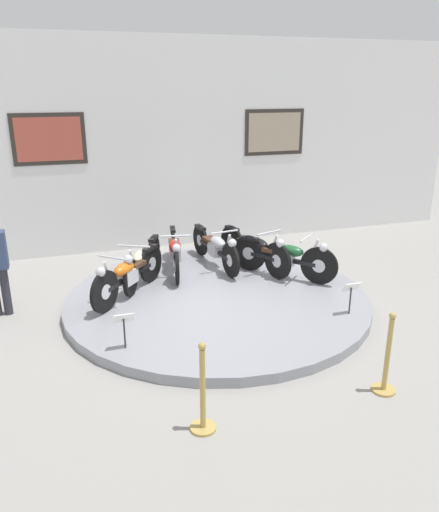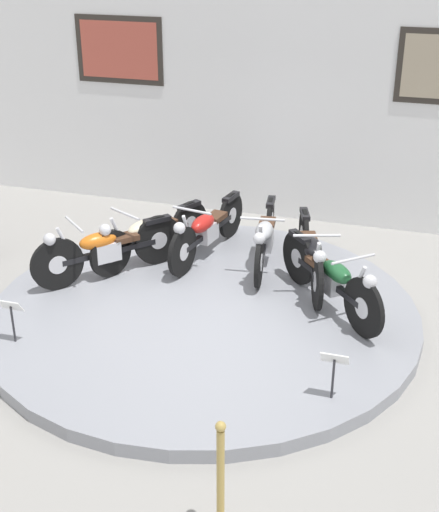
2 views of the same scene
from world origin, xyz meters
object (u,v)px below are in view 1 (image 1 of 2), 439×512
Objects in this scene: motorcycle_black at (255,248)px; info_placard_front_centre at (351,291)px; motorcycle_orange at (128,274)px; stanchion_post_left_of_entry at (203,401)px; stanchion_post_right_of_entry at (386,365)px; motorcycle_cream at (142,261)px; motorcycle_red at (175,251)px; info_placard_front_left at (124,323)px; motorcycle_green at (285,256)px; motorcycle_silver at (216,247)px.

info_placard_front_centre is at bearing -74.41° from motorcycle_black.
motorcycle_orange is 0.80× the size of motorcycle_black.
stanchion_post_right_of_entry is at bearing 0.00° from stanchion_post_left_of_entry.
motorcycle_red is at bearing 27.87° from motorcycle_cream.
stanchion_post_right_of_entry is (1.51, -4.32, -0.19)m from motorcycle_red.
info_placard_front_centre is 1.80m from stanchion_post_right_of_entry.
motorcycle_red is at bearing 63.79° from info_placard_front_left.
motorcycle_cream is 3.46× the size of info_placard_front_centre.
info_placard_front_left is (-3.07, -1.68, -0.03)m from motorcycle_green.
info_placard_front_centre is at bearing 71.38° from stanchion_post_right_of_entry.
motorcycle_black is 3.78× the size of info_placard_front_left.
motorcycle_silver is at bearing 27.75° from motorcycle_orange.
stanchion_post_right_of_entry is (2.17, -3.97, -0.18)m from motorcycle_cream.
motorcycle_cream is 3.97m from stanchion_post_left_of_entry.
info_placard_front_left is 1.80m from stanchion_post_left_of_entry.
stanchion_post_right_of_entry is at bearing -61.32° from motorcycle_cream.
motorcycle_cream is at bearing 118.68° from stanchion_post_right_of_entry.
motorcycle_cream is 0.92× the size of motorcycle_black.
motorcycle_silver is 1.02× the size of motorcycle_black.
motorcycle_red is at bearing 43.30° from motorcycle_orange.
motorcycle_silver is 2.92m from info_placard_front_centre.
stanchion_post_right_of_entry is at bearing -80.54° from motorcycle_silver.
motorcycle_green is (2.45, -0.59, 0.02)m from motorcycle_cream.
motorcycle_green is 3.40m from stanchion_post_right_of_entry.
motorcycle_silver is 3.84× the size of info_placard_front_left.
motorcycle_orange is 4.21m from stanchion_post_right_of_entry.
info_placard_front_left is 3.28m from stanchion_post_right_of_entry.
motorcycle_black reaches higher than motorcycle_silver.
stanchion_post_left_of_entry reaches higher than motorcycle_silver.
motorcycle_green is 3.00× the size of info_placard_front_centre.
stanchion_post_left_of_entry is (0.57, -1.70, -0.17)m from info_placard_front_left.
motorcycle_green is 4.21m from stanchion_post_left_of_entry.
motorcycle_red is 4.38m from stanchion_post_left_of_entry.
stanchion_post_right_of_entry reaches higher than motorcycle_green.
info_placard_front_left is at bearing -151.32° from motorcycle_green.
motorcycle_black reaches higher than info_placard_front_left.
stanchion_post_left_of_entry is at bearing 180.00° from stanchion_post_right_of_entry.
motorcycle_cream reaches higher than info_placard_front_left.
stanchion_post_left_of_entry is (-2.16, -3.97, -0.20)m from motorcycle_black.
info_placard_front_left is at bearing -140.31° from motorcycle_black.
motorcycle_black is 3.78× the size of info_placard_front_centre.
stanchion_post_left_of_entry is 1.00× the size of stanchion_post_right_of_entry.
motorcycle_orange is at bearing 80.11° from info_placard_front_left.
info_placard_front_left is 3.37m from info_placard_front_centre.
motorcycle_red is 2.92m from info_placard_front_left.
motorcycle_orange is 3.02× the size of info_placard_front_left.
motorcycle_orange reaches higher than motorcycle_silver.
stanchion_post_right_of_entry reaches higher than motorcycle_black.
info_placard_front_left is at bearing -99.89° from motorcycle_orange.
motorcycle_orange is at bearing 151.33° from info_placard_front_centre.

